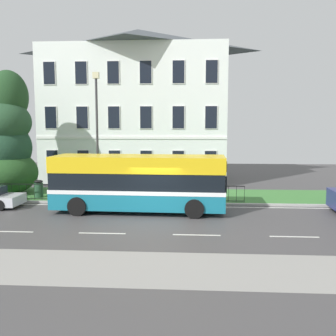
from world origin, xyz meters
TOP-DOWN VIEW (x-y plane):
  - ground_plane at (0.00, 0.88)m, footprint 60.00×56.00m
  - georgian_townhouse at (-2.77, 14.76)m, footprint 14.61×8.97m
  - iron_verge_railing at (-2.77, 4.40)m, footprint 15.28×0.04m
  - evergreen_tree at (-10.23, 6.52)m, footprint 3.75×3.75m
  - single_decker_bus at (-0.99, 2.30)m, footprint 9.11×2.93m
  - street_lamp_post at (-3.84, 4.90)m, footprint 0.36×0.24m
  - litter_bin at (-7.69, 5.22)m, footprint 0.54×0.54m

SIDE VIEW (x-z plane):
  - ground_plane at x=0.00m, z-range -0.11..0.07m
  - iron_verge_railing at x=-2.77m, z-range 0.14..1.11m
  - litter_bin at x=-7.69m, z-range 0.12..1.21m
  - single_decker_bus at x=-0.99m, z-range 0.08..3.06m
  - evergreen_tree at x=-10.23m, z-range -0.47..7.60m
  - street_lamp_post at x=-3.84m, z-range 0.62..8.17m
  - georgian_townhouse at x=-2.77m, z-range 0.15..12.62m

